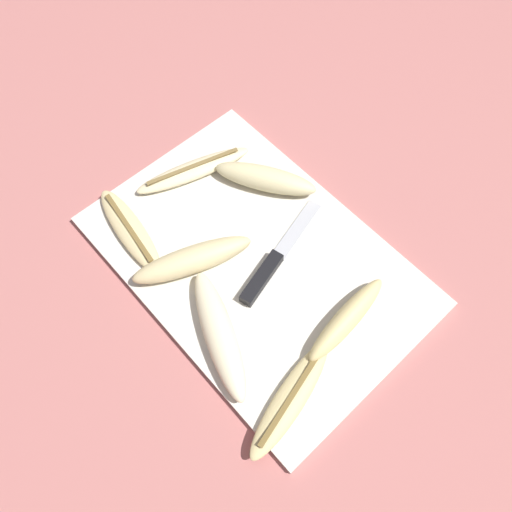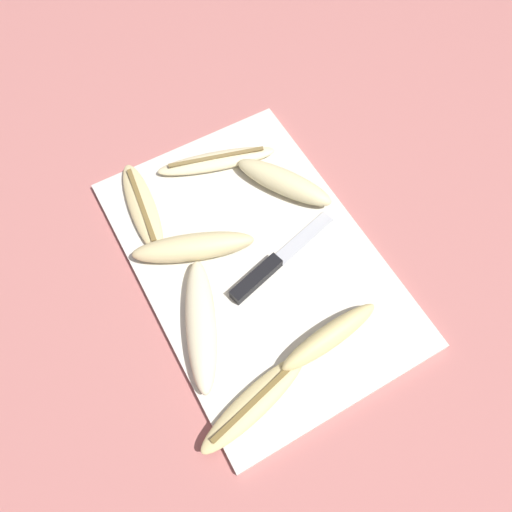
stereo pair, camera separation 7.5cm
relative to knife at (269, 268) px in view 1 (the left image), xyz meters
name	(u,v)px [view 1 (the left image)]	position (x,y,z in m)	size (l,w,h in m)	color
ground_plane	(256,262)	(-0.03, 0.00, -0.02)	(4.00, 4.00, 0.00)	#B76B66
cutting_board	(256,261)	(-0.03, 0.00, -0.01)	(0.51, 0.34, 0.01)	silver
knife	(269,268)	(0.00, 0.00, 0.00)	(0.07, 0.21, 0.02)	black
banana_cream_curved	(194,170)	(-0.22, 0.03, 0.00)	(0.09, 0.20, 0.02)	beige
banana_golden_short	(347,319)	(0.14, 0.02, 0.01)	(0.05, 0.16, 0.04)	#EDD689
banana_spotted_left	(290,399)	(0.16, -0.11, 0.00)	(0.08, 0.19, 0.02)	#DBC684
banana_mellow_near	(130,230)	(-0.19, -0.12, 0.00)	(0.18, 0.06, 0.02)	beige
banana_bright_far	(219,334)	(0.03, -0.12, 0.01)	(0.20, 0.12, 0.03)	beige
banana_soft_right	(265,179)	(-0.12, 0.10, 0.01)	(0.17, 0.13, 0.04)	beige
banana_ripe_center	(193,260)	(-0.08, -0.08, 0.01)	(0.11, 0.19, 0.04)	beige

